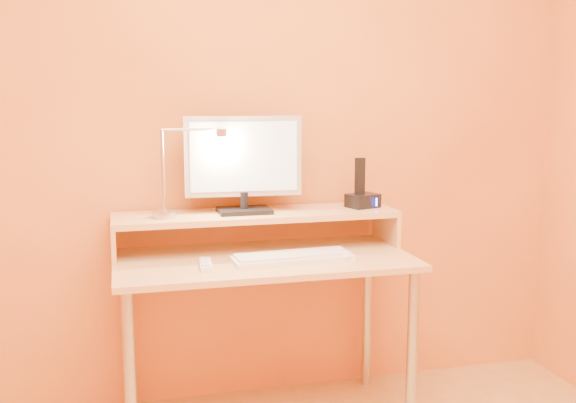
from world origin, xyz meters
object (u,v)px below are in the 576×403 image
object	(u,v)px
lamp_base	(164,214)
remote_control	(206,265)
keyboard	(292,258)
mouse	(345,254)
phone_dock	(363,201)
monitor_panel	(243,156)

from	to	relation	value
lamp_base	remote_control	size ratio (longest dim) A/B	0.61
keyboard	remote_control	size ratio (longest dim) A/B	2.93
lamp_base	mouse	xyz separation A→B (m)	(0.70, -0.23, -0.15)
phone_dock	keyboard	world-z (taller)	phone_dock
mouse	remote_control	distance (m)	0.56
phone_dock	mouse	bearing A→B (deg)	-142.59
lamp_base	keyboard	xyz separation A→B (m)	(0.48, -0.21, -0.16)
monitor_panel	remote_control	bearing A→B (deg)	-123.88
lamp_base	keyboard	size ratio (longest dim) A/B	0.21
phone_dock	mouse	size ratio (longest dim) A/B	1.21
monitor_panel	remote_control	xyz separation A→B (m)	(-0.20, -0.26, -0.39)
phone_dock	keyboard	size ratio (longest dim) A/B	0.27
monitor_panel	keyboard	distance (m)	0.48
monitor_panel	keyboard	xyz separation A→B (m)	(0.15, -0.25, -0.39)
mouse	remote_control	world-z (taller)	mouse
phone_dock	keyboard	bearing A→B (deg)	-167.20
remote_control	lamp_base	bearing A→B (deg)	127.49
mouse	lamp_base	bearing A→B (deg)	171.05
keyboard	monitor_panel	bearing A→B (deg)	117.32
phone_dock	mouse	distance (m)	0.35
lamp_base	phone_dock	xyz separation A→B (m)	(0.87, 0.03, 0.02)
keyboard	remote_control	bearing A→B (deg)	177.97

